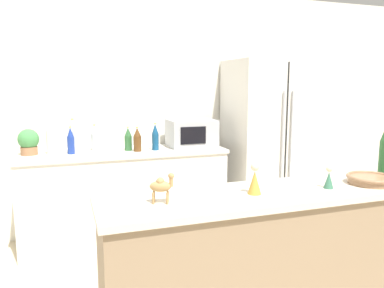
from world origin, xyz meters
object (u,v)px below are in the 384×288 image
back_bottle_3 (137,140)px  fruit_bowl (370,179)px  microwave (192,133)px  back_bottle_5 (71,141)px  camel_figurine (161,186)px  paper_towel_roll (52,142)px  wise_man_figurine_crimson (329,179)px  back_bottle_0 (155,137)px  refrigerator (268,144)px  wise_man_figurine_blue (255,181)px  back_bottle_4 (73,136)px  potted_plant (29,142)px  back_bottle_1 (128,139)px  back_bottle_2 (95,138)px

back_bottle_3 → fruit_bowl: bearing=-64.8°
microwave → back_bottle_5: microwave is taller
microwave → camel_figurine: size_ratio=3.33×
paper_towel_roll → wise_man_figurine_crimson: paper_towel_roll is taller
back_bottle_0 → microwave: bearing=13.7°
refrigerator → back_bottle_3: refrigerator is taller
paper_towel_roll → microwave: size_ratio=0.47×
wise_man_figurine_blue → back_bottle_3: bearing=96.7°
back_bottle_3 → camel_figurine: size_ratio=1.65×
back_bottle_3 → fruit_bowl: (0.93, -1.97, 0.01)m
back_bottle_4 → camel_figurine: (0.34, -2.13, 0.03)m
refrigerator → back_bottle_5: size_ratio=7.10×
potted_plant → fruit_bowl: bearing=-47.8°
back_bottle_1 → back_bottle_3: size_ratio=0.98×
potted_plant → wise_man_figurine_crimson: bearing=-52.3°
back_bottle_0 → camel_figurine: bearing=-102.4°
wise_man_figurine_crimson → camel_figurine: bearing=177.6°
back_bottle_1 → back_bottle_5: 0.54m
back_bottle_5 → wise_man_figurine_blue: 2.18m
back_bottle_1 → back_bottle_4: (-0.51, 0.11, 0.04)m
back_bottle_2 → camel_figurine: size_ratio=1.77×
back_bottle_0 → back_bottle_3: bearing=-175.9°
back_bottle_0 → back_bottle_3: 0.18m
back_bottle_2 → back_bottle_3: 0.43m
back_bottle_1 → camel_figurine: (-0.17, -2.01, 0.07)m
back_bottle_5 → wise_man_figurine_crimson: bearing=-58.2°
back_bottle_5 → potted_plant: bearing=169.0°
paper_towel_roll → fruit_bowl: paper_towel_roll is taller
back_bottle_0 → wise_man_figurine_crimson: (0.47, -1.99, 0.02)m
back_bottle_1 → fruit_bowl: size_ratio=0.92×
back_bottle_1 → wise_man_figurine_blue: size_ratio=1.46×
refrigerator → back_bottle_5: bearing=179.2°
back_bottle_1 → back_bottle_4: bearing=167.7°
back_bottle_1 → back_bottle_2: (-0.31, 0.11, 0.01)m
back_bottle_2 → back_bottle_5: same height
microwave → wise_man_figurine_crimson: bearing=-88.4°
potted_plant → back_bottle_2: 0.60m
back_bottle_2 → back_bottle_4: bearing=180.0°
potted_plant → camel_figurine: (0.73, -2.07, 0.06)m
refrigerator → wise_man_figurine_crimson: 2.17m
fruit_bowl → wise_man_figurine_blue: wise_man_figurine_blue is taller
paper_towel_roll → back_bottle_4: size_ratio=0.71×
back_bottle_3 → back_bottle_5: back_bottle_5 is taller
potted_plant → wise_man_figurine_crimson: potted_plant is taller
back_bottle_3 → camel_figurine: bearing=-97.3°
back_bottle_3 → back_bottle_4: bearing=162.4°
refrigerator → back_bottle_1: refrigerator is taller
microwave → back_bottle_1: 0.67m
back_bottle_2 → back_bottle_4: back_bottle_4 is taller
microwave → back_bottle_3: (-0.59, -0.11, -0.03)m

